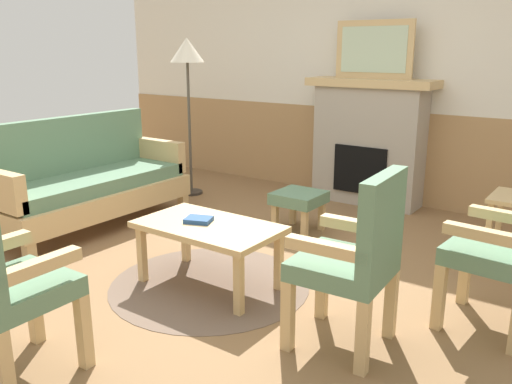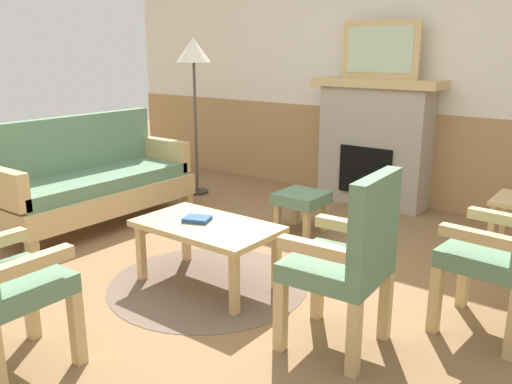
{
  "view_description": "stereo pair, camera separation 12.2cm",
  "coord_description": "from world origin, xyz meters",
  "views": [
    {
      "loc": [
        2.18,
        -2.71,
        1.57
      ],
      "look_at": [
        0.0,
        0.35,
        0.55
      ],
      "focal_mm": 37.16,
      "sensor_mm": 36.0,
      "label": 1
    },
    {
      "loc": [
        2.28,
        -2.64,
        1.57
      ],
      "look_at": [
        0.0,
        0.35,
        0.55
      ],
      "focal_mm": 37.16,
      "sensor_mm": 36.0,
      "label": 2
    }
  ],
  "objects": [
    {
      "name": "fireplace",
      "position": [
        0.0,
        2.35,
        0.65
      ],
      "size": [
        1.3,
        0.44,
        1.28
      ],
      "color": "#A39989",
      "rests_on": "ground_plane"
    },
    {
      "name": "coffee_table",
      "position": [
        -0.02,
        -0.17,
        0.39
      ],
      "size": [
        0.96,
        0.56,
        0.44
      ],
      "color": "tan",
      "rests_on": "ground_plane"
    },
    {
      "name": "ground_plane",
      "position": [
        0.0,
        0.0,
        0.0
      ],
      "size": [
        14.0,
        14.0,
        0.0
      ],
      "primitive_type": "plane",
      "color": "olive"
    },
    {
      "name": "armchair_near_fireplace",
      "position": [
        1.11,
        -0.31,
        0.54
      ],
      "size": [
        0.51,
        0.51,
        0.98
      ],
      "color": "tan",
      "rests_on": "ground_plane"
    },
    {
      "name": "book_on_table",
      "position": [
        -0.1,
        -0.17,
        0.46
      ],
      "size": [
        0.21,
        0.19,
        0.03
      ],
      "primitive_type": "cube",
      "rotation": [
        0.0,
        0.0,
        0.36
      ],
      "color": "navy",
      "rests_on": "coffee_table"
    },
    {
      "name": "round_rug",
      "position": [
        -0.02,
        -0.17,
        0.0
      ],
      "size": [
        1.37,
        1.37,
        0.01
      ],
      "primitive_type": "cylinder",
      "color": "brown",
      "rests_on": "ground_plane"
    },
    {
      "name": "framed_picture",
      "position": [
        0.0,
        2.35,
        1.56
      ],
      "size": [
        0.8,
        0.04,
        0.56
      ],
      "color": "tan",
      "rests_on": "fireplace"
    },
    {
      "name": "wall_back",
      "position": [
        0.0,
        2.6,
        1.31
      ],
      "size": [
        7.2,
        0.14,
        2.7
      ],
      "color": "silver",
      "rests_on": "ground_plane"
    },
    {
      "name": "floor_lamp_by_couch",
      "position": [
        -1.73,
        1.53,
        1.45
      ],
      "size": [
        0.36,
        0.36,
        1.68
      ],
      "color": "#332D28",
      "rests_on": "ground_plane"
    },
    {
      "name": "footstool",
      "position": [
        -0.1,
        1.13,
        0.28
      ],
      "size": [
        0.4,
        0.4,
        0.36
      ],
      "color": "tan",
      "rests_on": "ground_plane"
    },
    {
      "name": "couch",
      "position": [
        -1.72,
        0.17,
        0.4
      ],
      "size": [
        0.7,
        1.8,
        0.98
      ],
      "color": "tan",
      "rests_on": "ground_plane"
    },
    {
      "name": "armchair_by_window_left",
      "position": [
        1.73,
        0.33,
        0.54
      ],
      "size": [
        0.52,
        0.52,
        0.98
      ],
      "color": "tan",
      "rests_on": "ground_plane"
    }
  ]
}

